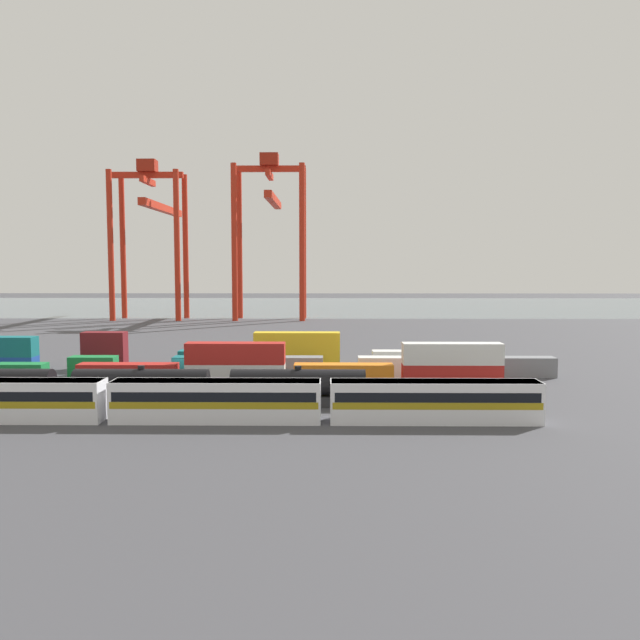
% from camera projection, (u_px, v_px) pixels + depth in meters
% --- Properties ---
extents(ground_plane, '(420.00, 420.00, 0.00)m').
position_uv_depth(ground_plane, '(228.00, 341.00, 123.24)').
color(ground_plane, '#424247').
extents(harbour_water, '(400.00, 110.00, 0.01)m').
position_uv_depth(harbour_water, '(274.00, 306.00, 230.42)').
color(harbour_water, slate).
rests_on(harbour_water, ground_plane).
extents(passenger_train, '(60.40, 3.14, 3.90)m').
position_uv_depth(passenger_train, '(216.00, 399.00, 60.07)').
color(passenger_train, silver).
rests_on(passenger_train, ground_plane).
extents(freight_tank_row, '(46.85, 2.71, 4.17)m').
position_uv_depth(freight_tank_row, '(142.00, 387.00, 67.22)').
color(freight_tank_row, '#232326').
rests_on(freight_tank_row, ground_plane).
extents(shipping_container_1, '(6.04, 2.44, 2.60)m').
position_uv_depth(shipping_container_1, '(21.00, 374.00, 78.99)').
color(shipping_container_1, '#197538').
rests_on(shipping_container_1, ground_plane).
extents(shipping_container_2, '(12.10, 2.44, 2.60)m').
position_uv_depth(shipping_container_2, '(128.00, 374.00, 78.84)').
color(shipping_container_2, '#AD211C').
rests_on(shipping_container_2, ground_plane).
extents(shipping_container_3, '(12.10, 2.44, 2.60)m').
position_uv_depth(shipping_container_3, '(236.00, 374.00, 78.68)').
color(shipping_container_3, silver).
rests_on(shipping_container_3, ground_plane).
extents(shipping_container_4, '(12.10, 2.44, 2.60)m').
position_uv_depth(shipping_container_4, '(235.00, 353.00, 78.46)').
color(shipping_container_4, '#AD211C').
rests_on(shipping_container_4, shipping_container_3).
extents(shipping_container_5, '(12.10, 2.44, 2.60)m').
position_uv_depth(shipping_container_5, '(344.00, 374.00, 78.52)').
color(shipping_container_5, orange).
rests_on(shipping_container_5, ground_plane).
extents(shipping_container_6, '(12.10, 2.44, 2.60)m').
position_uv_depth(shipping_container_6, '(452.00, 375.00, 78.37)').
color(shipping_container_6, '#AD211C').
rests_on(shipping_container_6, ground_plane).
extents(shipping_container_7, '(12.10, 2.44, 2.60)m').
position_uv_depth(shipping_container_7, '(452.00, 354.00, 78.15)').
color(shipping_container_7, silver).
rests_on(shipping_container_7, shipping_container_6).
extents(shipping_container_11, '(6.04, 2.44, 2.60)m').
position_uv_depth(shipping_container_11, '(93.00, 366.00, 85.04)').
color(shipping_container_11, '#197538').
rests_on(shipping_container_11, ground_plane).
extents(shipping_container_12, '(6.04, 2.44, 2.60)m').
position_uv_depth(shipping_container_12, '(197.00, 366.00, 84.88)').
color(shipping_container_12, '#146066').
rests_on(shipping_container_12, ground_plane).
extents(shipping_container_13, '(6.04, 2.44, 2.60)m').
position_uv_depth(shipping_container_13, '(300.00, 366.00, 84.72)').
color(shipping_container_13, slate).
rests_on(shipping_container_13, ground_plane).
extents(shipping_container_14, '(12.10, 2.44, 2.60)m').
position_uv_depth(shipping_container_14, '(404.00, 367.00, 84.56)').
color(shipping_container_14, silver).
rests_on(shipping_container_14, ground_plane).
extents(shipping_container_15, '(12.10, 2.44, 2.60)m').
position_uv_depth(shipping_container_15, '(508.00, 367.00, 84.39)').
color(shipping_container_15, slate).
rests_on(shipping_container_15, ground_plane).
extents(shipping_container_16, '(6.04, 2.44, 2.60)m').
position_uv_depth(shipping_container_16, '(9.00, 359.00, 91.33)').
color(shipping_container_16, '#146066').
rests_on(shipping_container_16, ground_plane).
extents(shipping_container_17, '(6.04, 2.44, 2.60)m').
position_uv_depth(shipping_container_17, '(105.00, 359.00, 91.17)').
color(shipping_container_17, maroon).
rests_on(shipping_container_17, ground_plane).
extents(shipping_container_18, '(6.04, 2.44, 2.60)m').
position_uv_depth(shipping_container_18, '(104.00, 341.00, 90.95)').
color(shipping_container_18, maroon).
rests_on(shipping_container_18, shipping_container_17).
extents(shipping_container_19, '(6.04, 2.44, 2.60)m').
position_uv_depth(shipping_container_19, '(201.00, 359.00, 91.01)').
color(shipping_container_19, '#146066').
rests_on(shipping_container_19, ground_plane).
extents(shipping_container_20, '(12.10, 2.44, 2.60)m').
position_uv_depth(shipping_container_20, '(297.00, 360.00, 90.85)').
color(shipping_container_20, gold).
rests_on(shipping_container_20, ground_plane).
extents(shipping_container_21, '(12.10, 2.44, 2.60)m').
position_uv_depth(shipping_container_21, '(297.00, 341.00, 90.63)').
color(shipping_container_21, gold).
rests_on(shipping_container_21, shipping_container_20).
extents(shipping_container_22, '(6.04, 2.44, 2.60)m').
position_uv_depth(shipping_container_22, '(394.00, 360.00, 90.69)').
color(shipping_container_22, silver).
rests_on(shipping_container_22, ground_plane).
extents(gantry_crane_west, '(19.00, 41.77, 42.53)m').
position_uv_depth(gantry_crane_west, '(152.00, 222.00, 175.60)').
color(gantry_crane_west, red).
rests_on(gantry_crane_west, ground_plane).
extents(gantry_crane_central, '(19.28, 35.74, 44.10)m').
position_uv_depth(gantry_crane_central, '(271.00, 219.00, 174.11)').
color(gantry_crane_central, red).
rests_on(gantry_crane_central, ground_plane).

